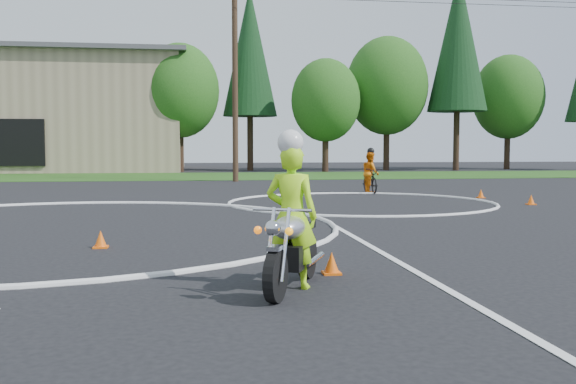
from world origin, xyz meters
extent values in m
plane|color=black|center=(0.00, 0.00, 0.00)|extent=(120.00, 120.00, 0.00)
cube|color=#1E4714|center=(0.00, 27.00, 0.01)|extent=(120.00, 10.00, 0.02)
torus|color=silver|center=(0.00, 3.00, 0.01)|extent=(12.12, 12.12, 0.12)
torus|color=silver|center=(8.00, 8.00, 0.01)|extent=(8.10, 8.10, 0.10)
cube|color=silver|center=(6.00, -2.00, 0.01)|extent=(0.12, 10.00, 0.01)
cylinder|color=black|center=(3.90, -4.05, 0.29)|extent=(0.35, 0.58, 0.59)
cylinder|color=black|center=(4.47, -2.80, 0.29)|extent=(0.35, 0.58, 0.59)
cube|color=black|center=(4.20, -3.38, 0.39)|extent=(0.47, 0.60, 0.29)
ellipsoid|color=silver|center=(4.12, -3.56, 0.76)|extent=(0.58, 0.72, 0.27)
cube|color=black|center=(4.33, -3.11, 0.72)|extent=(0.48, 0.64, 0.10)
cylinder|color=white|center=(3.85, -3.94, 0.64)|extent=(0.19, 0.34, 0.79)
cylinder|color=white|center=(4.01, -4.02, 0.64)|extent=(0.19, 0.34, 0.79)
cube|color=#B9B9BF|center=(3.89, -4.07, 0.61)|extent=(0.21, 0.25, 0.05)
cylinder|color=silver|center=(4.00, -3.83, 1.00)|extent=(0.64, 0.32, 0.04)
sphere|color=silver|center=(3.86, -4.14, 0.83)|extent=(0.18, 0.18, 0.18)
sphere|color=#E2600B|center=(3.71, -4.05, 0.80)|extent=(0.09, 0.09, 0.09)
sphere|color=orange|center=(4.03, -4.19, 0.80)|extent=(0.09, 0.09, 0.09)
cylinder|color=silver|center=(4.51, -3.09, 0.29)|extent=(0.40, 0.75, 0.08)
imported|color=#B0FF1A|center=(4.18, -3.33, 0.87)|extent=(0.75, 0.64, 1.73)
sphere|color=silver|center=(4.16, -3.37, 1.76)|extent=(0.31, 0.31, 0.31)
imported|color=black|center=(9.50, 12.28, 0.46)|extent=(0.61, 1.75, 0.92)
imported|color=orange|center=(9.50, 12.28, 0.77)|extent=(0.58, 0.75, 1.53)
sphere|color=black|center=(9.50, 12.28, 1.55)|extent=(0.27, 0.27, 0.27)
cone|color=#FF610D|center=(4.84, -2.59, 0.15)|extent=(0.22, 0.22, 0.30)
cube|color=#FF610D|center=(4.84, -2.59, 0.01)|extent=(0.24, 0.24, 0.03)
cone|color=#FF610D|center=(1.44, 0.16, 0.15)|extent=(0.22, 0.22, 0.30)
cube|color=#FF610D|center=(1.44, 0.16, 0.01)|extent=(0.24, 0.24, 0.03)
cone|color=#FF610D|center=(12.50, 9.35, 0.15)|extent=(0.22, 0.22, 0.30)
cube|color=#FF610D|center=(12.50, 9.35, 0.01)|extent=(0.24, 0.24, 0.03)
cone|color=#FF610D|center=(12.88, 6.78, 0.15)|extent=(0.22, 0.22, 0.30)
cube|color=#FF610D|center=(12.88, 6.78, 0.01)|extent=(0.24, 0.24, 0.03)
cube|color=black|center=(-8.00, 31.90, 2.00)|extent=(3.00, 0.16, 3.00)
cylinder|color=#382619|center=(2.00, 34.00, 1.62)|extent=(0.44, 0.44, 3.24)
ellipsoid|color=#1E5116|center=(2.00, 34.00, 5.58)|extent=(5.40, 5.40, 6.48)
cylinder|color=#382619|center=(7.00, 36.00, 1.98)|extent=(0.44, 0.44, 3.96)
cone|color=black|center=(7.00, 36.00, 8.63)|extent=(3.96, 3.96, 9.35)
cylinder|color=#382619|center=(12.00, 33.00, 1.44)|extent=(0.44, 0.44, 2.88)
ellipsoid|color=#1E5116|center=(12.00, 33.00, 4.96)|extent=(4.80, 4.80, 5.76)
cylinder|color=#382619|center=(17.00, 35.00, 1.80)|extent=(0.44, 0.44, 3.60)
ellipsoid|color=#1E5116|center=(17.00, 35.00, 6.20)|extent=(6.00, 6.00, 7.20)
cylinder|color=#382619|center=(22.00, 34.00, 2.16)|extent=(0.44, 0.44, 4.32)
cone|color=black|center=(22.00, 34.00, 9.42)|extent=(4.32, 4.32, 10.20)
cylinder|color=#382619|center=(27.00, 36.00, 1.62)|extent=(0.44, 0.44, 3.24)
ellipsoid|color=#1E5116|center=(27.00, 36.00, 5.58)|extent=(5.40, 5.40, 6.48)
cylinder|color=#382619|center=(-2.00, 35.00, 1.44)|extent=(0.44, 0.44, 2.88)
ellipsoid|color=#1E5116|center=(-2.00, 35.00, 4.96)|extent=(4.80, 4.80, 5.76)
cylinder|color=#473321|center=(5.00, 21.00, 5.00)|extent=(0.28, 0.28, 10.00)
cylinder|color=black|center=(15.00, 21.55, 9.20)|extent=(20.00, 0.02, 0.02)
camera|label=1|loc=(3.05, -10.93, 1.70)|focal=40.00mm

